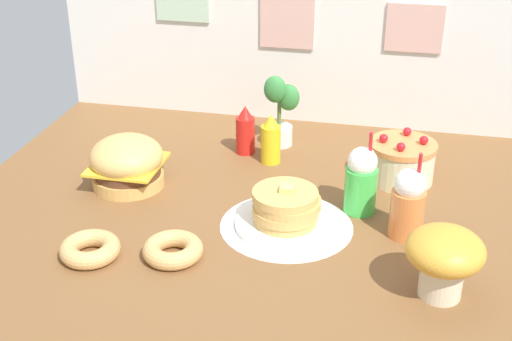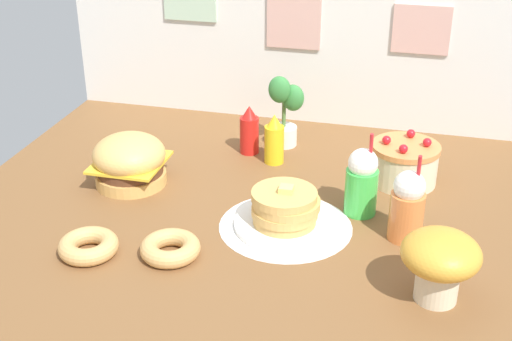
{
  "view_description": "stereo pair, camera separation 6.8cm",
  "coord_description": "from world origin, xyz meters",
  "px_view_note": "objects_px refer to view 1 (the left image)",
  "views": [
    {
      "loc": [
        0.48,
        -2.02,
        1.2
      ],
      "look_at": [
        0.03,
        0.01,
        0.16
      ],
      "focal_mm": 49.0,
      "sensor_mm": 36.0,
      "label": 1
    },
    {
      "loc": [
        0.54,
        -2.0,
        1.2
      ],
      "look_at": [
        0.03,
        0.01,
        0.16
      ],
      "focal_mm": 49.0,
      "sensor_mm": 36.0,
      "label": 2
    }
  ],
  "objects_px": {
    "ketchup_bottle": "(245,131)",
    "donut_pink_glaze": "(90,249)",
    "donut_chocolate": "(173,249)",
    "potted_plant": "(279,108)",
    "mustard_bottle": "(272,140)",
    "cream_soda_cup": "(361,180)",
    "pancake_stack": "(286,211)",
    "burger": "(127,163)",
    "layer_cake": "(401,161)",
    "orange_float_cup": "(408,203)",
    "mushroom_stool": "(444,256)"
  },
  "relations": [
    {
      "from": "burger",
      "to": "mustard_bottle",
      "type": "height_order",
      "value": "mustard_bottle"
    },
    {
      "from": "burger",
      "to": "cream_soda_cup",
      "type": "xyz_separation_m",
      "value": [
        0.85,
        -0.01,
        0.03
      ]
    },
    {
      "from": "orange_float_cup",
      "to": "layer_cake",
      "type": "bearing_deg",
      "value": 94.35
    },
    {
      "from": "burger",
      "to": "potted_plant",
      "type": "xyz_separation_m",
      "value": [
        0.47,
        0.47,
        0.07
      ]
    },
    {
      "from": "burger",
      "to": "layer_cake",
      "type": "bearing_deg",
      "value": 14.94
    },
    {
      "from": "potted_plant",
      "to": "donut_chocolate",
      "type": "bearing_deg",
      "value": -100.17
    },
    {
      "from": "mustard_bottle",
      "to": "cream_soda_cup",
      "type": "distance_m",
      "value": 0.48
    },
    {
      "from": "layer_cake",
      "to": "donut_chocolate",
      "type": "height_order",
      "value": "layer_cake"
    },
    {
      "from": "potted_plant",
      "to": "mushroom_stool",
      "type": "distance_m",
      "value": 1.11
    },
    {
      "from": "pancake_stack",
      "to": "ketchup_bottle",
      "type": "xyz_separation_m",
      "value": [
        -0.26,
        0.53,
        0.03
      ]
    },
    {
      "from": "mustard_bottle",
      "to": "layer_cake",
      "type": "bearing_deg",
      "value": -5.15
    },
    {
      "from": "layer_cake",
      "to": "orange_float_cup",
      "type": "relative_size",
      "value": 0.83
    },
    {
      "from": "ketchup_bottle",
      "to": "orange_float_cup",
      "type": "relative_size",
      "value": 0.67
    },
    {
      "from": "layer_cake",
      "to": "donut_pink_glaze",
      "type": "distance_m",
      "value": 1.17
    },
    {
      "from": "mustard_bottle",
      "to": "cream_soda_cup",
      "type": "bearing_deg",
      "value": -40.14
    },
    {
      "from": "pancake_stack",
      "to": "cream_soda_cup",
      "type": "height_order",
      "value": "cream_soda_cup"
    },
    {
      "from": "ketchup_bottle",
      "to": "donut_pink_glaze",
      "type": "bearing_deg",
      "value": -109.17
    },
    {
      "from": "pancake_stack",
      "to": "donut_pink_glaze",
      "type": "height_order",
      "value": "pancake_stack"
    },
    {
      "from": "burger",
      "to": "ketchup_bottle",
      "type": "height_order",
      "value": "ketchup_bottle"
    },
    {
      "from": "potted_plant",
      "to": "donut_pink_glaze",
      "type": "bearing_deg",
      "value": -113.42
    },
    {
      "from": "burger",
      "to": "orange_float_cup",
      "type": "distance_m",
      "value": 1.01
    },
    {
      "from": "mustard_bottle",
      "to": "cream_soda_cup",
      "type": "height_order",
      "value": "cream_soda_cup"
    },
    {
      "from": "cream_soda_cup",
      "to": "mustard_bottle",
      "type": "bearing_deg",
      "value": 139.86
    },
    {
      "from": "pancake_stack",
      "to": "donut_pink_glaze",
      "type": "xyz_separation_m",
      "value": [
        -0.55,
        -0.31,
        -0.03
      ]
    },
    {
      "from": "pancake_stack",
      "to": "donut_chocolate",
      "type": "relative_size",
      "value": 1.83
    },
    {
      "from": "pancake_stack",
      "to": "orange_float_cup",
      "type": "distance_m",
      "value": 0.39
    },
    {
      "from": "donut_chocolate",
      "to": "burger",
      "type": "bearing_deg",
      "value": 126.63
    },
    {
      "from": "layer_cake",
      "to": "mushroom_stool",
      "type": "xyz_separation_m",
      "value": [
        0.13,
        -0.7,
        0.05
      ]
    },
    {
      "from": "burger",
      "to": "donut_pink_glaze",
      "type": "distance_m",
      "value": 0.48
    },
    {
      "from": "donut_chocolate",
      "to": "donut_pink_glaze",
      "type": "bearing_deg",
      "value": -168.32
    },
    {
      "from": "burger",
      "to": "layer_cake",
      "type": "distance_m",
      "value": 1.01
    },
    {
      "from": "mushroom_stool",
      "to": "potted_plant",
      "type": "bearing_deg",
      "value": 124.88
    },
    {
      "from": "mustard_bottle",
      "to": "donut_pink_glaze",
      "type": "distance_m",
      "value": 0.88
    },
    {
      "from": "ketchup_bottle",
      "to": "cream_soda_cup",
      "type": "relative_size",
      "value": 0.67
    },
    {
      "from": "burger",
      "to": "potted_plant",
      "type": "relative_size",
      "value": 0.87
    },
    {
      "from": "orange_float_cup",
      "to": "mushroom_stool",
      "type": "distance_m",
      "value": 0.32
    },
    {
      "from": "pancake_stack",
      "to": "potted_plant",
      "type": "xyz_separation_m",
      "value": [
        -0.14,
        0.64,
        0.1
      ]
    },
    {
      "from": "cream_soda_cup",
      "to": "donut_pink_glaze",
      "type": "height_order",
      "value": "cream_soda_cup"
    },
    {
      "from": "pancake_stack",
      "to": "orange_float_cup",
      "type": "bearing_deg",
      "value": 4.35
    },
    {
      "from": "donut_chocolate",
      "to": "potted_plant",
      "type": "distance_m",
      "value": 0.92
    },
    {
      "from": "mustard_bottle",
      "to": "donut_chocolate",
      "type": "bearing_deg",
      "value": -102.73
    },
    {
      "from": "pancake_stack",
      "to": "ketchup_bottle",
      "type": "height_order",
      "value": "ketchup_bottle"
    },
    {
      "from": "burger",
      "to": "mushroom_stool",
      "type": "distance_m",
      "value": 1.19
    },
    {
      "from": "layer_cake",
      "to": "ketchup_bottle",
      "type": "relative_size",
      "value": 1.25
    },
    {
      "from": "orange_float_cup",
      "to": "potted_plant",
      "type": "bearing_deg",
      "value": 131.07
    },
    {
      "from": "burger",
      "to": "cream_soda_cup",
      "type": "bearing_deg",
      "value": -0.47
    },
    {
      "from": "layer_cake",
      "to": "potted_plant",
      "type": "distance_m",
      "value": 0.55
    },
    {
      "from": "pancake_stack",
      "to": "donut_chocolate",
      "type": "distance_m",
      "value": 0.4
    },
    {
      "from": "layer_cake",
      "to": "ketchup_bottle",
      "type": "distance_m",
      "value": 0.63
    },
    {
      "from": "cream_soda_cup",
      "to": "potted_plant",
      "type": "bearing_deg",
      "value": 127.75
    }
  ]
}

